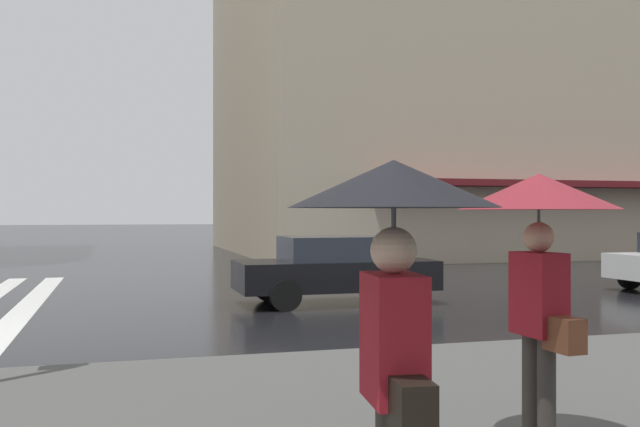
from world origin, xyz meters
TOP-DOWN VIEW (x-y plane):
  - haussmann_block_corner at (21.32, -19.46)m, footprint 18.85×21.88m
  - car_black at (2.50, -7.52)m, footprint 1.85×4.10m
  - pedestrian_with_floral_umbrella at (-7.19, -6.04)m, footprint 1.16×1.16m
  - pedestrian_approaching_kerb at (-8.61, -4.35)m, footprint 1.00×1.00m

SIDE VIEW (x-z plane):
  - car_black at x=2.50m, z-range 0.05..1.46m
  - pedestrian_approaching_kerb at x=-8.61m, z-range 0.74..2.74m
  - pedestrian_with_floral_umbrella at x=-7.19m, z-range 0.82..2.85m
  - haussmann_block_corner at x=21.32m, z-range -0.23..21.74m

